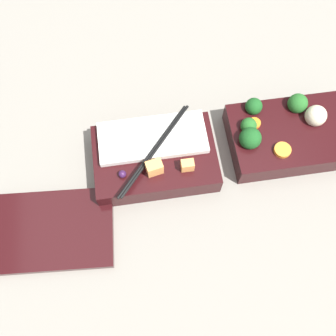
# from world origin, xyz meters

# --- Properties ---
(ground_plane) EXTENTS (3.00, 3.00, 0.00)m
(ground_plane) POSITION_xyz_m (0.00, 0.00, 0.00)
(ground_plane) COLOR gray
(bento_tray_vegetable) EXTENTS (0.22, 0.14, 0.08)m
(bento_tray_vegetable) POSITION_xyz_m (-0.11, -0.01, 0.03)
(bento_tray_vegetable) COLOR black
(bento_tray_vegetable) RESTS_ON ground_plane
(bento_tray_rice) EXTENTS (0.22, 0.17, 0.07)m
(bento_tray_rice) POSITION_xyz_m (0.14, -0.00, 0.03)
(bento_tray_rice) COLOR black
(bento_tray_rice) RESTS_ON ground_plane
(bento_lid) EXTENTS (0.23, 0.16, 0.01)m
(bento_lid) POSITION_xyz_m (0.34, 0.10, 0.01)
(bento_lid) COLOR black
(bento_lid) RESTS_ON ground_plane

